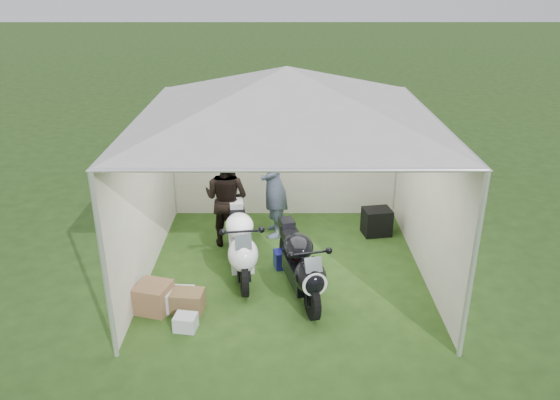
# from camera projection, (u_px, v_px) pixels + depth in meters

# --- Properties ---
(ground) EXTENTS (80.00, 80.00, 0.00)m
(ground) POSITION_uv_depth(u_px,v_px,m) (286.00, 268.00, 8.21)
(ground) COLOR #213C13
(ground) RESTS_ON ground
(canopy_tent) EXTENTS (5.66, 5.66, 3.00)m
(canopy_tent) POSITION_uv_depth(u_px,v_px,m) (287.00, 98.00, 7.22)
(canopy_tent) COLOR silver
(canopy_tent) RESTS_ON ground
(motorcycle_white) EXTENTS (0.57, 1.85, 0.91)m
(motorcycle_white) POSITION_uv_depth(u_px,v_px,m) (241.00, 243.00, 7.86)
(motorcycle_white) COLOR black
(motorcycle_white) RESTS_ON ground
(motorcycle_black) EXTENTS (0.67, 1.76, 0.88)m
(motorcycle_black) POSITION_uv_depth(u_px,v_px,m) (301.00, 264.00, 7.34)
(motorcycle_black) COLOR black
(motorcycle_black) RESTS_ON ground
(paddock_stand) EXTENTS (0.40, 0.30, 0.27)m
(paddock_stand) POSITION_uv_depth(u_px,v_px,m) (286.00, 259.00, 8.20)
(paddock_stand) COLOR #2927B7
(paddock_stand) RESTS_ON ground
(person_dark_jacket) EXTENTS (0.96, 0.87, 1.60)m
(person_dark_jacket) POSITION_uv_depth(u_px,v_px,m) (226.00, 198.00, 8.65)
(person_dark_jacket) COLOR black
(person_dark_jacket) RESTS_ON ground
(person_blue_jacket) EXTENTS (0.49, 0.70, 1.83)m
(person_blue_jacket) POSITION_uv_depth(u_px,v_px,m) (274.00, 184.00, 8.91)
(person_blue_jacket) COLOR slate
(person_blue_jacket) RESTS_ON ground
(equipment_box) EXTENTS (0.51, 0.43, 0.45)m
(equipment_box) POSITION_uv_depth(u_px,v_px,m) (377.00, 222.00, 9.18)
(equipment_box) COLOR black
(equipment_box) RESTS_ON ground
(crate_0) EXTENTS (0.44, 0.35, 0.28)m
(crate_0) POSITION_uv_depth(u_px,v_px,m) (177.00, 300.00, 7.19)
(crate_0) COLOR silver
(crate_0) RESTS_ON ground
(crate_1) EXTENTS (0.52, 0.52, 0.37)m
(crate_1) POSITION_uv_depth(u_px,v_px,m) (154.00, 297.00, 7.15)
(crate_1) COLOR brown
(crate_1) RESTS_ON ground
(crate_2) EXTENTS (0.30, 0.27, 0.20)m
(crate_2) POSITION_uv_depth(u_px,v_px,m) (186.00, 322.00, 6.79)
(crate_2) COLOR silver
(crate_2) RESTS_ON ground
(crate_3) EXTENTS (0.45, 0.34, 0.28)m
(crate_3) POSITION_uv_depth(u_px,v_px,m) (188.00, 301.00, 7.15)
(crate_3) COLOR brown
(crate_3) RESTS_ON ground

